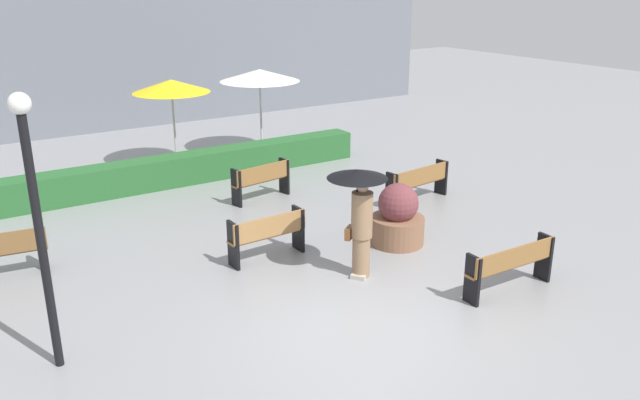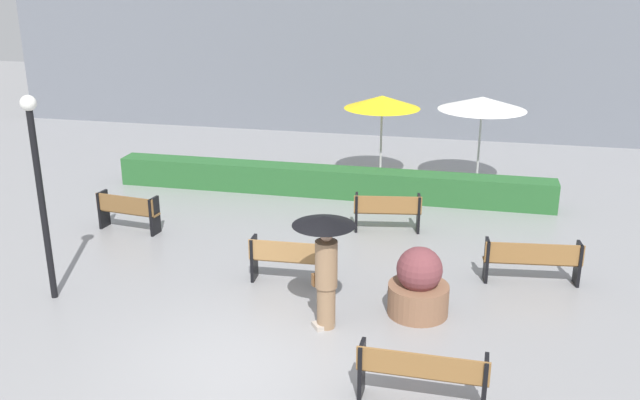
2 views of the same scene
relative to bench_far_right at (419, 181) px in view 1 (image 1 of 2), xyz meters
The scene contains 12 objects.
ground_plane 6.11m from the bench_far_right, 139.53° to the right, with size 60.00×60.00×0.00m, color gray.
bench_far_right is the anchor object (origin of this frame).
bench_back_row 3.76m from the bench_far_right, 145.41° to the left, with size 1.58×0.58×0.89m.
bench_far_left 9.02m from the bench_far_right, behind, with size 1.54×0.55×0.88m.
bench_mid_center 4.73m from the bench_far_right, 167.87° to the right, with size 1.56×0.43×0.89m.
bench_near_right 4.78m from the bench_far_right, 111.94° to the right, with size 1.85×0.36×0.86m.
pedestrian_with_umbrella 4.45m from the bench_far_right, 145.14° to the right, with size 1.07×1.07×2.00m.
planter_pot 2.68m from the bench_far_right, 139.99° to the right, with size 1.08×1.08×1.27m.
lamp_post 9.32m from the bench_far_right, 163.83° to the right, with size 0.28×0.28×3.82m.
patio_umbrella_yellow 7.32m from the bench_far_right, 122.19° to the left, with size 2.12×2.12×2.47m.
patio_umbrella_white 6.33m from the bench_far_right, 100.32° to the left, with size 2.36×2.36×2.55m.
hedge_strip 6.66m from the bench_far_right, 138.12° to the left, with size 11.74×0.70×0.76m, color #28602D.
Camera 1 is at (-5.25, -7.05, 5.14)m, focal length 36.06 mm.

